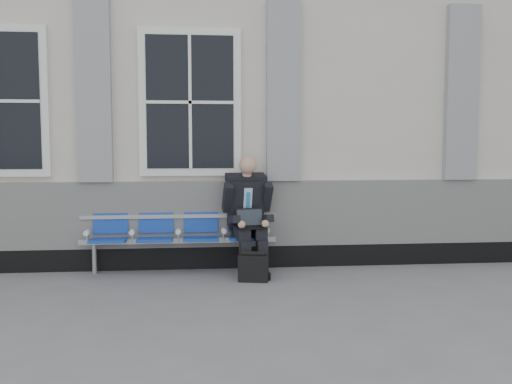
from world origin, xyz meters
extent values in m
plane|color=slate|center=(0.00, 0.00, 0.00)|extent=(70.00, 70.00, 0.00)
cube|color=beige|center=(0.00, 3.50, 2.10)|extent=(14.00, 4.00, 4.20)
cube|color=black|center=(0.00, 1.47, 0.15)|extent=(14.00, 0.10, 0.30)
cube|color=silver|center=(0.00, 1.46, 0.75)|extent=(14.00, 0.08, 0.90)
cube|color=gray|center=(-0.90, 1.44, 2.40)|extent=(0.45, 0.14, 2.40)
cube|color=gray|center=(1.60, 1.44, 2.40)|extent=(0.45, 0.14, 2.40)
cube|color=gray|center=(4.10, 1.44, 2.40)|extent=(0.45, 0.14, 2.40)
cube|color=white|center=(0.35, 1.46, 2.25)|extent=(1.35, 0.10, 1.95)
cube|color=black|center=(0.35, 1.41, 2.25)|extent=(1.15, 0.02, 1.75)
cube|color=#9EA0A3|center=(0.18, 1.30, 0.42)|extent=(2.60, 0.07, 0.07)
cube|color=#9EA0A3|center=(0.18, 1.42, 0.73)|extent=(2.60, 0.05, 0.05)
cylinder|color=#9EA0A3|center=(-0.92, 1.30, 0.20)|extent=(0.06, 0.06, 0.39)
cylinder|color=#9EA0A3|center=(1.28, 1.30, 0.20)|extent=(0.06, 0.06, 0.39)
cube|color=#0D36A0|center=(-0.72, 1.22, 0.45)|extent=(0.46, 0.42, 0.07)
cube|color=#0D36A0|center=(-0.72, 1.43, 0.71)|extent=(0.46, 0.10, 0.40)
cube|color=#0D36A0|center=(-0.12, 1.22, 0.45)|extent=(0.46, 0.42, 0.07)
cube|color=#0D36A0|center=(-0.12, 1.43, 0.71)|extent=(0.46, 0.10, 0.40)
cube|color=#0D36A0|center=(0.48, 1.22, 0.45)|extent=(0.46, 0.42, 0.07)
cube|color=#0D36A0|center=(0.48, 1.43, 0.71)|extent=(0.46, 0.10, 0.40)
cube|color=#0D36A0|center=(1.08, 1.22, 0.45)|extent=(0.46, 0.42, 0.07)
cube|color=#0D36A0|center=(1.08, 1.43, 0.71)|extent=(0.46, 0.10, 0.40)
cylinder|color=white|center=(-1.00, 1.25, 0.55)|extent=(0.07, 0.12, 0.07)
cylinder|color=white|center=(-0.42, 1.25, 0.55)|extent=(0.07, 0.12, 0.07)
cylinder|color=white|center=(0.18, 1.25, 0.55)|extent=(0.07, 0.12, 0.07)
cylinder|color=white|center=(0.78, 1.25, 0.55)|extent=(0.07, 0.12, 0.07)
cylinder|color=white|center=(1.36, 1.25, 0.55)|extent=(0.07, 0.12, 0.07)
cube|color=black|center=(1.04, 0.78, 0.05)|extent=(0.16, 0.30, 0.10)
cube|color=black|center=(1.26, 0.82, 0.05)|extent=(0.16, 0.30, 0.10)
cube|color=black|center=(1.03, 0.85, 0.25)|extent=(0.15, 0.16, 0.47)
cube|color=black|center=(1.25, 0.88, 0.25)|extent=(0.15, 0.16, 0.47)
cube|color=black|center=(1.00, 1.09, 0.55)|extent=(0.22, 0.51, 0.15)
cube|color=black|center=(1.22, 1.12, 0.55)|extent=(0.22, 0.51, 0.15)
cube|color=black|center=(1.08, 1.32, 0.91)|extent=(0.51, 0.44, 0.69)
cube|color=#C0DCFD|center=(1.10, 1.19, 0.93)|extent=(0.12, 0.12, 0.39)
cube|color=#2A86C4|center=(1.10, 1.18, 0.91)|extent=(0.06, 0.09, 0.33)
cube|color=black|center=(1.08, 1.29, 1.24)|extent=(0.56, 0.33, 0.16)
cylinder|color=tan|center=(1.09, 1.23, 1.32)|extent=(0.12, 0.12, 0.11)
sphere|color=tan|center=(1.10, 1.17, 1.42)|extent=(0.23, 0.23, 0.23)
cube|color=black|center=(0.83, 1.18, 1.00)|extent=(0.15, 0.32, 0.41)
cube|color=black|center=(1.35, 1.25, 1.00)|extent=(0.15, 0.32, 0.41)
cube|color=black|center=(0.90, 0.99, 0.73)|extent=(0.15, 0.35, 0.15)
cube|color=black|center=(1.34, 1.05, 0.73)|extent=(0.15, 0.35, 0.15)
sphere|color=tan|center=(0.99, 0.84, 0.69)|extent=(0.10, 0.10, 0.10)
sphere|color=tan|center=(1.29, 0.89, 0.69)|extent=(0.10, 0.10, 0.10)
cube|color=black|center=(1.13, 0.95, 0.63)|extent=(0.39, 0.30, 0.02)
cube|color=black|center=(1.11, 1.08, 0.75)|extent=(0.37, 0.15, 0.23)
cube|color=black|center=(1.11, 1.07, 0.75)|extent=(0.34, 0.12, 0.20)
cube|color=black|center=(1.12, 0.67, 0.16)|extent=(0.39, 0.23, 0.33)
cylinder|color=black|center=(1.12, 0.67, 0.35)|extent=(0.30, 0.12, 0.06)
camera|label=1|loc=(0.48, -6.25, 1.74)|focal=40.00mm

